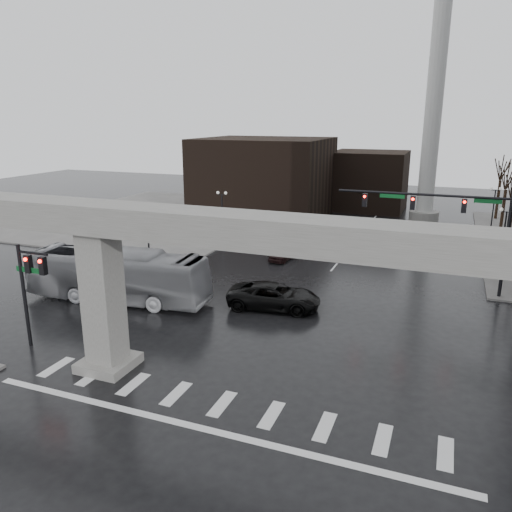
# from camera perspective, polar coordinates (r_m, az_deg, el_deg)

# --- Properties ---
(ground) EXTENTS (160.00, 160.00, 0.00)m
(ground) POSITION_cam_1_polar(r_m,az_deg,el_deg) (24.59, -2.86, -15.37)
(ground) COLOR black
(ground) RESTS_ON ground
(sidewalk_nw) EXTENTS (28.00, 36.00, 0.15)m
(sidewalk_nw) POSITION_cam_1_polar(r_m,az_deg,el_deg) (66.41, -10.74, 4.46)
(sidewalk_nw) COLOR slate
(sidewalk_nw) RESTS_ON ground
(elevated_guideway) EXTENTS (48.00, 2.60, 8.70)m
(elevated_guideway) POSITION_cam_1_polar(r_m,az_deg,el_deg) (21.38, -0.02, -0.05)
(elevated_guideway) COLOR #999690
(elevated_guideway) RESTS_ON ground
(building_far_left) EXTENTS (16.00, 14.00, 10.00)m
(building_far_left) POSITION_cam_1_polar(r_m,az_deg,el_deg) (65.71, 0.91, 8.97)
(building_far_left) COLOR black
(building_far_left) RESTS_ON ground
(building_far_mid) EXTENTS (10.00, 10.00, 8.00)m
(building_far_mid) POSITION_cam_1_polar(r_m,az_deg,el_deg) (72.50, 12.76, 8.42)
(building_far_mid) COLOR black
(building_far_mid) RESTS_ON ground
(smokestack) EXTENTS (3.60, 3.60, 30.00)m
(smokestack) POSITION_cam_1_polar(r_m,az_deg,el_deg) (65.23, 19.62, 15.40)
(smokestack) COLOR #BBBBB7
(smokestack) RESTS_ON ground
(signal_mast_arm) EXTENTS (12.12, 0.43, 8.00)m
(signal_mast_arm) POSITION_cam_1_polar(r_m,az_deg,el_deg) (38.58, 21.38, 4.38)
(signal_mast_arm) COLOR black
(signal_mast_arm) RESTS_ON ground
(signal_left_pole) EXTENTS (2.30, 0.30, 6.00)m
(signal_left_pole) POSITION_cam_1_polar(r_m,az_deg,el_deg) (30.03, -24.44, -2.42)
(signal_left_pole) COLOR black
(signal_left_pole) RESTS_ON ground
(lamp_right_1) EXTENTS (1.22, 0.32, 5.11)m
(lamp_right_1) POSITION_cam_1_polar(r_m,az_deg,el_deg) (48.30, 26.56, 3.03)
(lamp_right_1) COLOR black
(lamp_right_1) RESTS_ON ground
(lamp_right_2) EXTENTS (1.22, 0.32, 5.11)m
(lamp_right_2) POSITION_cam_1_polar(r_m,az_deg,el_deg) (62.04, 25.57, 5.62)
(lamp_right_2) COLOR black
(lamp_right_2) RESTS_ON ground
(lamp_left_0) EXTENTS (1.22, 0.32, 5.11)m
(lamp_left_0) POSITION_cam_1_polar(r_m,az_deg,el_deg) (40.99, -12.23, 2.34)
(lamp_left_0) COLOR black
(lamp_left_0) RESTS_ON ground
(lamp_left_1) EXTENTS (1.22, 0.32, 5.11)m
(lamp_left_1) POSITION_cam_1_polar(r_m,az_deg,el_deg) (52.96, -3.91, 5.63)
(lamp_left_1) COLOR black
(lamp_left_1) RESTS_ON ground
(lamp_left_2) EXTENTS (1.22, 0.32, 5.11)m
(lamp_left_2) POSITION_cam_1_polar(r_m,az_deg,el_deg) (65.74, 1.31, 7.63)
(lamp_left_2) COLOR black
(lamp_left_2) RESTS_ON ground
(tree_right_2) EXTENTS (1.10, 1.63, 7.85)m
(tree_right_2) POSITION_cam_1_polar(r_m,az_deg,el_deg) (54.39, 27.08, 3.61)
(tree_right_2) COLOR black
(tree_right_2) RESTS_ON ground
(tree_right_3) EXTENTS (1.11, 1.66, 8.02)m
(tree_right_3) POSITION_cam_1_polar(r_m,az_deg,el_deg) (62.22, 26.46, 5.07)
(tree_right_3) COLOR black
(tree_right_3) RESTS_ON ground
(tree_right_4) EXTENTS (1.12, 1.69, 8.19)m
(tree_right_4) POSITION_cam_1_polar(r_m,az_deg,el_deg) (70.10, 25.98, 6.21)
(tree_right_4) COLOR black
(tree_right_4) RESTS_ON ground
(pickup_truck) EXTENTS (6.66, 3.80, 1.75)m
(pickup_truck) POSITION_cam_1_polar(r_m,az_deg,el_deg) (34.04, 2.06, -4.61)
(pickup_truck) COLOR black
(pickup_truck) RESTS_ON ground
(city_bus) EXTENTS (13.49, 4.25, 3.70)m
(city_bus) POSITION_cam_1_polar(r_m,az_deg,el_deg) (36.49, -15.56, -2.18)
(city_bus) COLOR #A7A8AC
(city_bus) RESTS_ON ground
(far_car) EXTENTS (1.97, 3.98, 1.30)m
(far_car) POSITION_cam_1_polar(r_m,az_deg,el_deg) (45.59, 3.13, 0.36)
(far_car) COLOR black
(far_car) RESTS_ON ground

